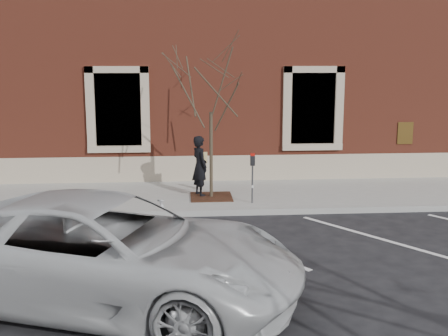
{
  "coord_description": "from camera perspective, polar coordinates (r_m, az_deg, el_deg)",
  "views": [
    {
      "loc": [
        -1.1,
        -13.73,
        3.81
      ],
      "look_at": [
        0.0,
        0.6,
        1.1
      ],
      "focal_mm": 45.0,
      "sensor_mm": 36.0,
      "label": 1
    }
  ],
  "objects": [
    {
      "name": "building_civic",
      "position": [
        21.5,
        -1.48,
        11.17
      ],
      "size": [
        40.0,
        8.62,
        8.0
      ],
      "color": "brown",
      "rests_on": "ground"
    },
    {
      "name": "man",
      "position": [
        15.52,
        -2.47,
        0.2
      ],
      "size": [
        0.62,
        0.72,
        1.68
      ],
      "primitive_type": "imported",
      "rotation": [
        0.0,
        0.0,
        1.99
      ],
      "color": "black",
      "rests_on": "sidewalk_near"
    },
    {
      "name": "tree_grate",
      "position": [
        15.49,
        -1.3,
        -2.94
      ],
      "size": [
        1.14,
        1.14,
        0.03
      ],
      "primitive_type": "cube",
      "color": "#441F16",
      "rests_on": "sidewalk_near"
    },
    {
      "name": "parking_meter",
      "position": [
        14.7,
        2.91,
        -0.07
      ],
      "size": [
        0.12,
        0.09,
        1.33
      ],
      "rotation": [
        0.0,
        0.0,
        0.34
      ],
      "color": "#595B60",
      "rests_on": "sidewalk_near"
    },
    {
      "name": "ground",
      "position": [
        14.29,
        0.18,
        -4.78
      ],
      "size": [
        120.0,
        120.0,
        0.0
      ],
      "primitive_type": "plane",
      "color": "#28282B",
      "rests_on": "ground"
    },
    {
      "name": "white_truck",
      "position": [
        9.13,
        -11.88,
        -8.33
      ],
      "size": [
        6.88,
        4.85,
        1.74
      ],
      "primitive_type": "imported",
      "rotation": [
        0.0,
        0.0,
        1.22
      ],
      "color": "#BBBEC0",
      "rests_on": "ground"
    },
    {
      "name": "sapling",
      "position": [
        15.07,
        -1.35,
        8.12
      ],
      "size": [
        2.56,
        2.56,
        4.27
      ],
      "color": "#443A29",
      "rests_on": "sidewalk_near"
    },
    {
      "name": "curb_near",
      "position": [
        14.22,
        0.2,
        -4.55
      ],
      "size": [
        40.0,
        0.12,
        0.15
      ],
      "primitive_type": "cube",
      "color": "#9E9E99",
      "rests_on": "ground"
    },
    {
      "name": "parking_stripes",
      "position": [
        12.19,
        1.01,
        -7.52
      ],
      "size": [
        28.0,
        4.4,
        0.01
      ],
      "primitive_type": null,
      "color": "silver",
      "rests_on": "ground"
    },
    {
      "name": "sidewalk_near",
      "position": [
        15.96,
        -0.32,
        -2.85
      ],
      "size": [
        40.0,
        3.5,
        0.15
      ],
      "primitive_type": "cube",
      "color": "#AFADA5",
      "rests_on": "ground"
    }
  ]
}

